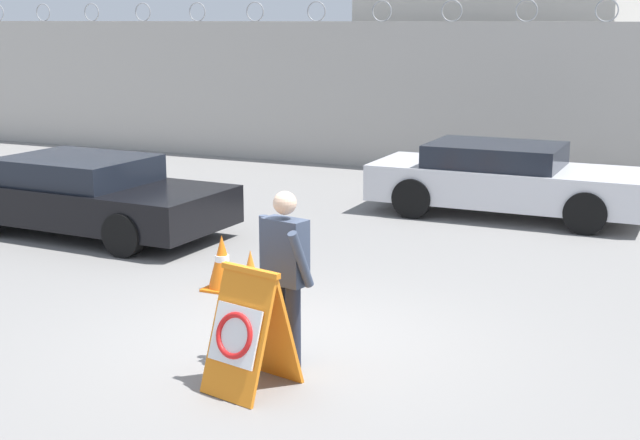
{
  "coord_description": "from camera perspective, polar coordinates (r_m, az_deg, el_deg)",
  "views": [
    {
      "loc": [
        3.98,
        -7.85,
        3.32
      ],
      "look_at": [
        0.18,
        0.46,
        1.25
      ],
      "focal_mm": 50.0,
      "sensor_mm": 36.0,
      "label": 1
    }
  ],
  "objects": [
    {
      "name": "security_guard",
      "position": [
        8.55,
        -2.24,
        -3.24
      ],
      "size": [
        0.63,
        0.48,
        1.74
      ],
      "rotation": [
        0.0,
        0.0,
        -0.21
      ],
      "color": "#232838",
      "rests_on": "ground_plane"
    },
    {
      "name": "barricade_sign",
      "position": [
        8.14,
        -4.63,
        -7.03
      ],
      "size": [
        0.77,
        0.87,
        1.15
      ],
      "rotation": [
        0.0,
        0.0,
        -0.23
      ],
      "color": "orange",
      "rests_on": "ground_plane"
    },
    {
      "name": "ground_plane",
      "position": [
        9.4,
        -2.17,
        -7.94
      ],
      "size": [
        90.0,
        90.0,
        0.0
      ],
      "primitive_type": "plane",
      "color": "gray"
    },
    {
      "name": "traffic_cone_mid",
      "position": [
        11.19,
        -6.28,
        -2.74
      ],
      "size": [
        0.43,
        0.43,
        0.7
      ],
      "color": "orange",
      "rests_on": "ground_plane"
    },
    {
      "name": "parked_car_rear_sedan",
      "position": [
        15.62,
        11.78,
        2.58
      ],
      "size": [
        4.63,
        1.91,
        1.24
      ],
      "rotation": [
        0.0,
        0.0,
        0.0
      ],
      "color": "black",
      "rests_on": "ground_plane"
    },
    {
      "name": "parked_car_front_coupe",
      "position": [
        14.49,
        -14.66,
        1.57
      ],
      "size": [
        4.56,
        2.16,
        1.21
      ],
      "rotation": [
        0.0,
        0.0,
        -0.04
      ],
      "color": "black",
      "rests_on": "ground_plane"
    },
    {
      "name": "perimeter_wall",
      "position": [
        19.48,
        12.81,
        7.49
      ],
      "size": [
        36.0,
        0.3,
        3.73
      ],
      "color": "#ADA8A0",
      "rests_on": "ground_plane"
    },
    {
      "name": "traffic_cone_near",
      "position": [
        10.33,
        -4.46,
        -3.92
      ],
      "size": [
        0.4,
        0.4,
        0.74
      ],
      "color": "orange",
      "rests_on": "ground_plane"
    },
    {
      "name": "building_block",
      "position": [
        24.24,
        11.92,
        10.94
      ],
      "size": [
        6.05,
        6.71,
        5.34
      ],
      "color": "beige",
      "rests_on": "ground_plane"
    }
  ]
}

